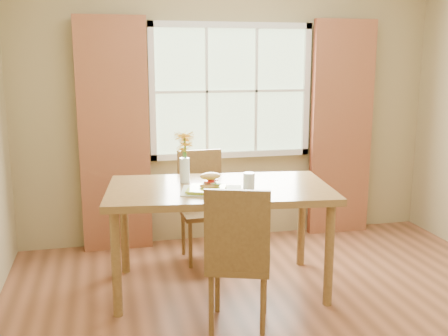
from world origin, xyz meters
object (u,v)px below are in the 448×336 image
(croissant_sandwich, at_px, (210,181))
(flower_vase, at_px, (184,151))
(chair_near, at_px, (238,253))
(chair_far, at_px, (202,200))
(water_glass, at_px, (249,182))
(dining_table, at_px, (219,197))

(croissant_sandwich, relative_size, flower_vase, 0.44)
(chair_near, xyz_separation_m, flower_vase, (-0.21, 0.90, 0.54))
(chair_far, bearing_deg, water_glass, -78.95)
(water_glass, relative_size, flower_vase, 0.32)
(dining_table, xyz_separation_m, chair_far, (-0.00, 0.71, -0.21))
(flower_vase, bearing_deg, croissant_sandwich, -65.46)
(dining_table, bearing_deg, croissant_sandwich, -122.71)
(chair_near, xyz_separation_m, croissant_sandwich, (-0.07, 0.59, 0.36))
(chair_near, bearing_deg, water_glass, 86.93)
(chair_near, relative_size, chair_far, 1.02)
(chair_far, distance_m, water_glass, 0.95)
(dining_table, distance_m, croissant_sandwich, 0.22)
(dining_table, relative_size, chair_near, 1.80)
(water_glass, bearing_deg, dining_table, 142.69)
(chair_far, xyz_separation_m, water_glass, (0.20, -0.86, 0.36))
(chair_far, distance_m, croissant_sandwich, 0.91)
(chair_near, distance_m, water_glass, 0.69)
(dining_table, distance_m, chair_near, 0.73)
(chair_far, relative_size, water_glass, 7.51)
(dining_table, bearing_deg, chair_near, -85.75)
(croissant_sandwich, bearing_deg, chair_near, -92.68)
(dining_table, height_order, chair_far, chair_far)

